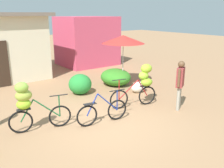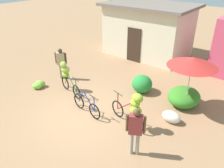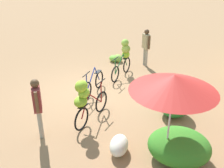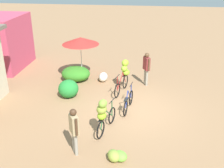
{
  "view_description": "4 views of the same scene",
  "coord_description": "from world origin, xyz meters",
  "px_view_note": "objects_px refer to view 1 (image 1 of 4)",
  "views": [
    {
      "loc": [
        -3.75,
        -5.29,
        3.11
      ],
      "look_at": [
        1.01,
        1.02,
        0.82
      ],
      "focal_mm": 39.12,
      "sensor_mm": 36.0,
      "label": 1
    },
    {
      "loc": [
        5.16,
        -4.89,
        5.11
      ],
      "look_at": [
        0.56,
        1.04,
        1.09
      ],
      "focal_mm": 35.48,
      "sensor_mm": 36.0,
      "label": 2
    },
    {
      "loc": [
        7.87,
        2.64,
        4.36
      ],
      "look_at": [
        0.81,
        1.0,
        0.84
      ],
      "focal_mm": 42.51,
      "sensor_mm": 36.0,
      "label": 3
    },
    {
      "loc": [
        -9.97,
        -0.48,
        5.58
      ],
      "look_at": [
        0.54,
        0.89,
        0.88
      ],
      "focal_mm": 44.06,
      "sensor_mm": 36.0,
      "label": 4
    }
  ],
  "objects_px": {
    "bicycle_center_loaded": "(142,82)",
    "shop_pink": "(87,41)",
    "produce_sack": "(139,87)",
    "bicycle_leftmost": "(29,103)",
    "bicycle_near_pile": "(103,112)",
    "market_umbrella": "(123,39)",
    "person_bystander": "(180,80)"
  },
  "relations": [
    {
      "from": "bicycle_center_loaded",
      "to": "shop_pink",
      "type": "bearing_deg",
      "value": 72.66
    },
    {
      "from": "bicycle_center_loaded",
      "to": "produce_sack",
      "type": "bearing_deg",
      "value": 50.33
    },
    {
      "from": "bicycle_leftmost",
      "to": "bicycle_near_pile",
      "type": "bearing_deg",
      "value": -21.23
    },
    {
      "from": "shop_pink",
      "to": "bicycle_center_loaded",
      "type": "xyz_separation_m",
      "value": [
        -2.29,
        -7.33,
        -0.61
      ]
    },
    {
      "from": "market_umbrella",
      "to": "bicycle_center_loaded",
      "type": "height_order",
      "value": "market_umbrella"
    },
    {
      "from": "bicycle_leftmost",
      "to": "bicycle_near_pile",
      "type": "height_order",
      "value": "bicycle_leftmost"
    },
    {
      "from": "shop_pink",
      "to": "person_bystander",
      "type": "height_order",
      "value": "shop_pink"
    },
    {
      "from": "bicycle_leftmost",
      "to": "produce_sack",
      "type": "distance_m",
      "value": 4.81
    },
    {
      "from": "shop_pink",
      "to": "market_umbrella",
      "type": "distance_m",
      "value": 5.26
    },
    {
      "from": "market_umbrella",
      "to": "person_bystander",
      "type": "relative_size",
      "value": 1.35
    },
    {
      "from": "person_bystander",
      "to": "bicycle_near_pile",
      "type": "bearing_deg",
      "value": 165.74
    },
    {
      "from": "market_umbrella",
      "to": "person_bystander",
      "type": "bearing_deg",
      "value": -95.05
    },
    {
      "from": "shop_pink",
      "to": "produce_sack",
      "type": "relative_size",
      "value": 4.57
    },
    {
      "from": "bicycle_near_pile",
      "to": "bicycle_center_loaded",
      "type": "relative_size",
      "value": 0.94
    },
    {
      "from": "produce_sack",
      "to": "market_umbrella",
      "type": "bearing_deg",
      "value": 86.32
    },
    {
      "from": "bicycle_near_pile",
      "to": "person_bystander",
      "type": "xyz_separation_m",
      "value": [
        2.62,
        -0.67,
        0.66
      ]
    },
    {
      "from": "market_umbrella",
      "to": "produce_sack",
      "type": "xyz_separation_m",
      "value": [
        -0.07,
        -1.12,
        -1.83
      ]
    },
    {
      "from": "person_bystander",
      "to": "shop_pink",
      "type": "bearing_deg",
      "value": 79.42
    },
    {
      "from": "shop_pink",
      "to": "produce_sack",
      "type": "distance_m",
      "value": 6.45
    },
    {
      "from": "bicycle_near_pile",
      "to": "produce_sack",
      "type": "relative_size",
      "value": 2.29
    },
    {
      "from": "shop_pink",
      "to": "person_bystander",
      "type": "relative_size",
      "value": 1.93
    },
    {
      "from": "bicycle_leftmost",
      "to": "bicycle_center_loaded",
      "type": "distance_m",
      "value": 3.78
    },
    {
      "from": "bicycle_center_loaded",
      "to": "bicycle_leftmost",
      "type": "bearing_deg",
      "value": 174.34
    },
    {
      "from": "bicycle_near_pile",
      "to": "produce_sack",
      "type": "height_order",
      "value": "bicycle_near_pile"
    },
    {
      "from": "market_umbrella",
      "to": "person_bystander",
      "type": "distance_m",
      "value": 3.45
    },
    {
      "from": "shop_pink",
      "to": "bicycle_leftmost",
      "type": "distance_m",
      "value": 9.25
    },
    {
      "from": "market_umbrella",
      "to": "bicycle_leftmost",
      "type": "relative_size",
      "value": 1.36
    },
    {
      "from": "shop_pink",
      "to": "bicycle_leftmost",
      "type": "relative_size",
      "value": 1.95
    },
    {
      "from": "bicycle_leftmost",
      "to": "bicycle_center_loaded",
      "type": "bearing_deg",
      "value": -5.66
    },
    {
      "from": "bicycle_leftmost",
      "to": "produce_sack",
      "type": "bearing_deg",
      "value": 9.29
    },
    {
      "from": "market_umbrella",
      "to": "bicycle_center_loaded",
      "type": "relative_size",
      "value": 1.31
    },
    {
      "from": "market_umbrella",
      "to": "bicycle_near_pile",
      "type": "relative_size",
      "value": 1.39
    }
  ]
}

